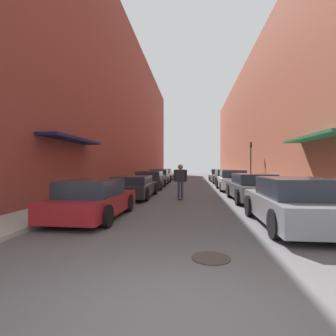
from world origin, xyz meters
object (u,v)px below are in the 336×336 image
parked_car_left_1 (134,187)px  manhole_cover (211,258)px  parked_car_left_0 (93,200)px  parked_car_right_3 (225,177)px  parked_car_right_1 (252,188)px  parked_car_right_0 (293,203)px  skateboarder (180,178)px  traffic_light (251,158)px  parked_car_right_4 (219,175)px  parked_car_right_2 (232,181)px  parked_car_left_2 (150,180)px  parked_car_left_3 (159,176)px  parked_car_left_4 (164,175)px

parked_car_left_1 → manhole_cover: 9.43m
parked_car_left_0 → parked_car_right_3: parked_car_right_3 is taller
parked_car_left_0 → parked_car_right_1: (5.96, 4.55, 0.05)m
parked_car_left_1 → parked_car_right_0: size_ratio=1.08×
parked_car_left_0 → skateboarder: skateboarder is taller
parked_car_right_1 → traffic_light: 10.04m
parked_car_right_1 → skateboarder: bearing=172.5°
parked_car_left_0 → skateboarder: 5.63m
parked_car_right_4 → parked_car_right_2: bearing=-90.6°
parked_car_right_4 → parked_car_left_2: bearing=-122.9°
parked_car_right_3 → traffic_light: (1.99, -0.68, 1.63)m
parked_car_left_3 → parked_car_right_1: 13.29m
parked_car_left_0 → parked_car_right_0: size_ratio=0.91×
parked_car_left_2 → parked_car_right_3: parked_car_right_3 is taller
parked_car_left_0 → parked_car_right_0: 5.95m
parked_car_right_1 → traffic_light: traffic_light is taller
parked_car_left_3 → parked_car_right_3: bearing=-14.2°
traffic_light → parked_car_right_2: bearing=-117.2°
parked_car_left_0 → skateboarder: (2.56, 4.99, 0.48)m
parked_car_right_4 → manhole_cover: size_ratio=6.26×
parked_car_right_0 → skateboarder: 6.53m
parked_car_right_3 → skateboarder: skateboarder is taller
skateboarder → manhole_cover: size_ratio=2.49×
parked_car_left_3 → skateboarder: bearing=-77.6°
parked_car_left_1 → manhole_cover: size_ratio=6.80×
parked_car_left_0 → parked_car_right_1: bearing=37.3°
parked_car_right_0 → traffic_light: traffic_light is taller
parked_car_right_1 → skateboarder: 3.46m
parked_car_right_2 → traffic_light: (2.14, 4.16, 1.62)m
parked_car_right_4 → parked_car_left_0: bearing=-106.4°
parked_car_left_2 → parked_car_right_0: parked_car_right_0 is taller
parked_car_left_1 → parked_car_right_4: size_ratio=1.09×
parked_car_left_4 → traffic_light: size_ratio=1.24×
parked_car_left_4 → parked_car_right_0: bearing=-74.7°
parked_car_right_4 → manhole_cover: bearing=-96.0°
parked_car_right_2 → skateboarder: (-3.29, -5.09, 0.41)m
parked_car_right_3 → traffic_light: 2.66m
parked_car_right_0 → parked_car_right_2: (-0.07, 10.68, 0.00)m
parked_car_left_3 → parked_car_left_4: 4.75m
parked_car_left_1 → parked_car_left_2: 5.62m
parked_car_left_1 → parked_car_right_2: (5.79, 4.60, 0.10)m
parked_car_left_0 → parked_car_left_4: (-0.04, 21.19, 0.05)m
parked_car_left_2 → parked_car_left_4: size_ratio=1.07×
parked_car_left_4 → skateboarder: bearing=-80.9°
parked_car_left_4 → parked_car_right_3: bearing=-46.0°
parked_car_left_1 → parked_car_right_4: parked_car_right_4 is taller
parked_car_left_3 → traffic_light: bearing=-15.4°
parked_car_left_4 → parked_car_right_0: 22.58m
parked_car_left_1 → traffic_light: bearing=47.9°
parked_car_left_0 → parked_car_right_0: (5.92, -0.59, 0.06)m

